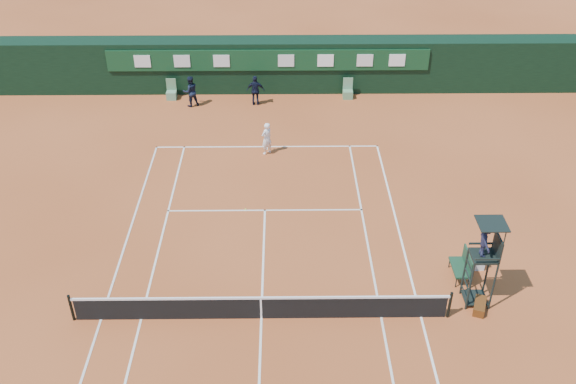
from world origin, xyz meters
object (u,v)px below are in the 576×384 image
object	(u,v)px
tennis_net	(261,307)
cooler	(476,259)
player_bench	(463,264)
player	(267,138)
umpire_chair	(485,246)

from	to	relation	value
tennis_net	cooler	distance (m)	8.44
player_bench	player	xyz separation A→B (m)	(-7.34, 9.19, 0.23)
tennis_net	umpire_chair	xyz separation A→B (m)	(7.50, 0.77, 1.95)
player	umpire_chair	bearing A→B (deg)	82.23
cooler	player	distance (m)	11.76
cooler	player	xyz separation A→B (m)	(-8.01, 8.59, 0.50)
umpire_chair	player	xyz separation A→B (m)	(-7.49, 10.48, -1.64)
tennis_net	player_bench	bearing A→B (deg)	15.62
player_bench	cooler	distance (m)	0.94
player_bench	player	bearing A→B (deg)	128.59
tennis_net	cooler	bearing A→B (deg)	18.32
umpire_chair	player_bench	distance (m)	2.27
cooler	player	size ratio (longest dim) A/B	0.39
umpire_chair	player	distance (m)	12.98
umpire_chair	player	bearing A→B (deg)	125.56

